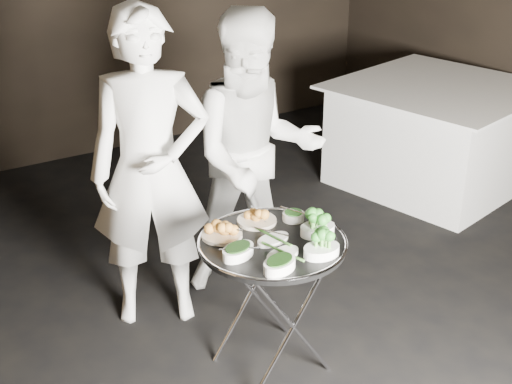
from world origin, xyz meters
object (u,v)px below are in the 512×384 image
dining_table (435,135)px  waiter_left (150,171)px  tray_stand (272,300)px  waiter_right (255,155)px  serving_tray (272,243)px

dining_table → waiter_left: bearing=-169.4°
tray_stand → waiter_left: waiter_left is taller
tray_stand → waiter_right: bearing=63.5°
waiter_right → tray_stand: bearing=-98.0°
serving_tray → waiter_left: waiter_left is taller
waiter_left → waiter_right: 0.66m
tray_stand → waiter_left: bearing=110.2°
waiter_left → dining_table: (2.71, 0.51, -0.48)m
serving_tray → waiter_left: (-0.28, 0.77, 0.17)m
serving_tray → dining_table: size_ratio=0.51×
waiter_right → serving_tray: bearing=-98.0°
tray_stand → dining_table: bearing=27.8°
tray_stand → waiter_right: 0.96m
waiter_right → waiter_left: bearing=-162.9°
dining_table → tray_stand: bearing=-152.2°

